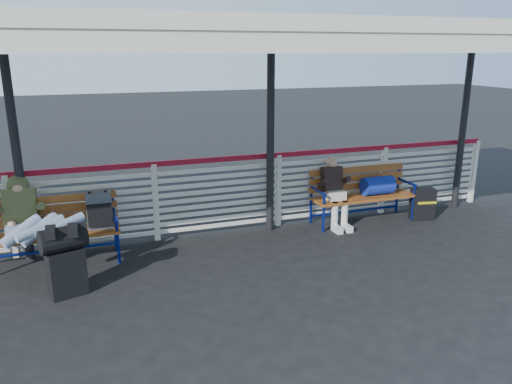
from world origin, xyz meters
name	(u,v)px	position (x,y,z in m)	size (l,w,h in m)	color
ground	(182,294)	(0.00, 0.00, 0.00)	(60.00, 60.00, 0.00)	black
fence	(155,199)	(0.00, 1.90, 0.66)	(12.08, 0.08, 1.24)	silver
canopy	(157,32)	(0.00, 0.87, 3.04)	(12.60, 3.60, 3.16)	silver
luggage_stack	(65,258)	(-1.28, 0.45, 0.47)	(0.58, 0.43, 0.86)	black
bench_left	(67,220)	(-1.26, 1.48, 0.60)	(1.80, 0.56, 0.95)	#A1511F
bench_right	(368,188)	(3.53, 1.61, 0.58)	(1.80, 0.56, 0.92)	#A1511F
traveler_man	(35,223)	(-1.63, 1.13, 0.72)	(0.94, 1.64, 0.77)	#91A9C3
companion_person	(335,191)	(2.87, 1.57, 0.60)	(0.32, 0.66, 1.15)	beige
suitcase_side	(422,204)	(4.47, 1.36, 0.27)	(0.43, 0.31, 0.54)	black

